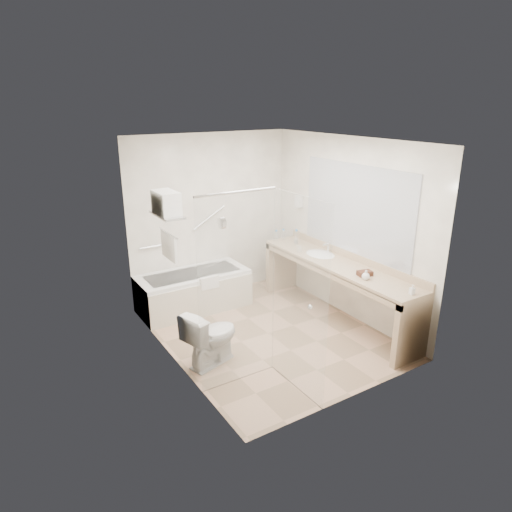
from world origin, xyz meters
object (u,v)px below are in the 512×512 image
bathtub (194,291)px  toilet (211,337)px  water_bottle_left (296,237)px  vanity_counter (337,277)px  amenity_basket (365,273)px

bathtub → toilet: (-0.45, -1.48, 0.06)m
bathtub → toilet: toilet is taller
bathtub → water_bottle_left: bearing=-13.0°
bathtub → vanity_counter: 2.09m
vanity_counter → toilet: 2.00m
bathtub → water_bottle_left: size_ratio=7.55×
amenity_basket → water_bottle_left: (0.10, 1.57, 0.07)m
amenity_basket → water_bottle_left: 1.57m
bathtub → water_bottle_left: water_bottle_left is taller
vanity_counter → amenity_basket: 0.59m
bathtub → vanity_counter: (1.52, -1.39, 0.36)m
amenity_basket → toilet: bearing=166.8°
amenity_basket → water_bottle_left: size_ratio=0.84×
bathtub → vanity_counter: vanity_counter is taller
water_bottle_left → amenity_basket: bearing=-93.5°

